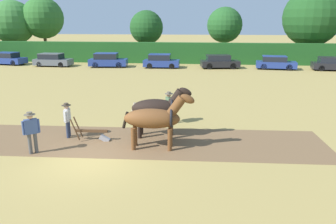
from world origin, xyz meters
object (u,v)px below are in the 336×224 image
at_px(tree_center_left, 43,18).
at_px(parked_car_left, 8,59).
at_px(farmer_beside_team, 169,105).
at_px(draft_horse_lead_right, 158,109).
at_px(tree_right, 312,17).
at_px(parked_car_center, 108,60).
at_px(parked_car_center_right, 161,61).
at_px(parked_car_far_right, 275,63).
at_px(plow, 94,134).
at_px(tree_center, 146,27).
at_px(farmer_at_plow, 67,118).
at_px(draft_horse_lead_left, 155,118).
at_px(tree_left, 13,22).
at_px(parked_car_end_right, 333,64).
at_px(parked_car_center_left, 53,60).
at_px(farmer_onlooker_left, 31,129).
at_px(parked_car_right, 219,62).
at_px(tree_center_right, 225,25).

height_order(tree_center_left, parked_car_left, tree_center_left).
bearing_deg(farmer_beside_team, draft_horse_lead_right, -123.57).
bearing_deg(parked_car_left, tree_right, 19.90).
relative_size(parked_car_center, parked_car_center_right, 1.10).
relative_size(farmer_beside_team, parked_car_far_right, 0.38).
distance_m(plow, parked_car_far_right, 26.83).
xyz_separation_m(tree_right, parked_car_center, (-24.29, -7.95, -4.78)).
distance_m(tree_center, farmer_at_plow, 31.47).
distance_m(tree_center_left, draft_horse_lead_left, 40.10).
distance_m(draft_horse_lead_right, parked_car_far_right, 24.93).
bearing_deg(tree_left, parked_car_left, -65.22).
height_order(parked_car_center_right, parked_car_end_right, parked_car_center_right).
height_order(tree_center, parked_car_center, tree_center).
xyz_separation_m(parked_car_center_left, parked_car_center, (6.60, 0.03, 0.05)).
xyz_separation_m(tree_left, parked_car_far_right, (34.96, -8.34, -4.22)).
relative_size(parked_car_left, parked_car_center, 0.95).
relative_size(tree_right, parked_car_center, 2.07).
xyz_separation_m(farmer_beside_team, parked_car_end_right, (15.30, 20.69, -0.28)).
distance_m(tree_left, parked_car_center_right, 24.32).
bearing_deg(farmer_at_plow, parked_car_left, 117.95).
xyz_separation_m(tree_center, parked_car_end_right, (21.51, -7.96, -3.59)).
relative_size(parked_car_left, parked_car_center_right, 1.05).
xyz_separation_m(farmer_at_plow, parked_car_center, (-5.04, 23.15, -0.15)).
distance_m(tree_right, farmer_onlooker_left, 38.85).
relative_size(draft_horse_lead_right, plow, 1.69).
relative_size(draft_horse_lead_left, farmer_beside_team, 1.82).
relative_size(farmer_onlooker_left, parked_car_far_right, 0.39).
xyz_separation_m(tree_center_left, parked_car_right, (24.81, -9.26, -4.80)).
relative_size(draft_horse_lead_left, parked_car_end_right, 0.69).
bearing_deg(draft_horse_lead_right, farmer_onlooker_left, -154.50).
height_order(tree_right, draft_horse_lead_left, tree_right).
bearing_deg(draft_horse_lead_right, parked_car_center_left, 122.10).
xyz_separation_m(tree_center, parked_car_center_right, (3.02, -7.98, -3.53)).
relative_size(parked_car_far_right, parked_car_end_right, 1.00).
bearing_deg(farmer_at_plow, tree_left, 115.33).
relative_size(parked_car_center_left, parked_car_center_right, 1.07).
bearing_deg(parked_car_center, farmer_at_plow, -83.31).
distance_m(tree_center, parked_car_left, 17.67).
distance_m(farmer_at_plow, parked_car_end_right, 30.42).
bearing_deg(parked_car_center, draft_horse_lead_right, -73.73).
bearing_deg(parked_car_far_right, tree_right, 60.13).
relative_size(parked_car_center_right, parked_car_end_right, 0.91).
relative_size(tree_right, parked_car_left, 2.18).
bearing_deg(plow, tree_center, 93.20).
distance_m(plow, parked_car_right, 24.70).
bearing_deg(parked_car_right, farmer_at_plow, -116.98).
xyz_separation_m(parked_car_left, parked_car_center, (12.57, -0.79, 0.05)).
bearing_deg(farmer_onlooker_left, tree_center_right, 126.18).
distance_m(tree_left, parked_car_left, 9.68).
distance_m(tree_left, plow, 39.55).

